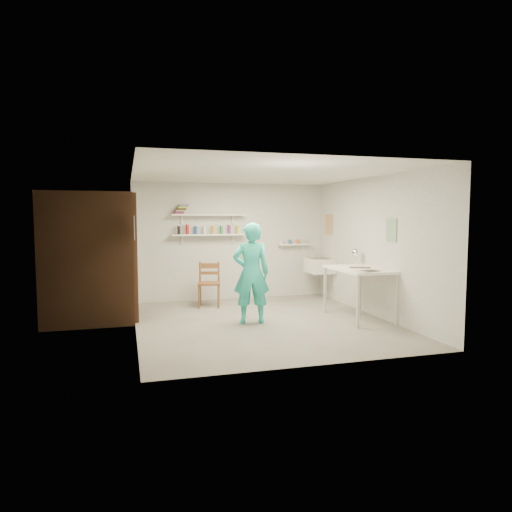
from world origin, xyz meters
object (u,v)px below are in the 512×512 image
object	(u,v)px
wall_clock	(246,255)
work_table	(359,293)
desk_lamp	(356,253)
man	(251,273)
wooden_chair	(209,283)
belfast_sink	(320,266)

from	to	relation	value
wall_clock	work_table	xyz separation A→B (m)	(1.86, -0.41, -0.65)
work_table	desk_lamp	xyz separation A→B (m)	(0.21, 0.51, 0.65)
man	work_table	size ratio (longest dim) A/B	1.27
wooden_chair	man	bearing A→B (deg)	-61.76
belfast_sink	wooden_chair	size ratio (longest dim) A/B	0.67
man	desk_lamp	size ratio (longest dim) A/B	10.13
wooden_chair	work_table	bearing A→B (deg)	-24.24
man	work_table	bearing A→B (deg)	-177.37
work_table	desk_lamp	world-z (taller)	desk_lamp
man	wall_clock	size ratio (longest dim) A/B	5.56
man	wooden_chair	distance (m)	1.60
belfast_sink	desk_lamp	bearing A→B (deg)	-85.75
belfast_sink	wall_clock	size ratio (longest dim) A/B	2.06
belfast_sink	wooden_chair	world-z (taller)	wooden_chair
wall_clock	work_table	distance (m)	2.02
belfast_sink	wall_clock	world-z (taller)	wall_clock
wooden_chair	desk_lamp	size ratio (longest dim) A/B	5.60
wooden_chair	work_table	distance (m)	2.81
belfast_sink	wall_clock	distance (m)	2.49
work_table	wall_clock	bearing A→B (deg)	167.73
desk_lamp	man	bearing A→B (deg)	-170.97
work_table	belfast_sink	bearing A→B (deg)	86.64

